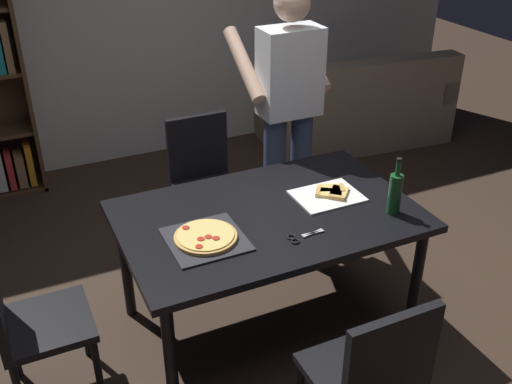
# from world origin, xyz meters

# --- Properties ---
(ground_plane) EXTENTS (12.00, 12.00, 0.00)m
(ground_plane) POSITION_xyz_m (0.00, 0.00, 0.00)
(ground_plane) COLOR #38281E
(dining_table) EXTENTS (1.55, 1.00, 0.75)m
(dining_table) POSITION_xyz_m (0.00, 0.00, 0.68)
(dining_table) COLOR black
(dining_table) RESTS_ON ground_plane
(chair_near_camera) EXTENTS (0.42, 0.42, 0.90)m
(chair_near_camera) POSITION_xyz_m (-0.00, -0.98, 0.51)
(chair_near_camera) COLOR black
(chair_near_camera) RESTS_ON ground_plane
(chair_far_side) EXTENTS (0.42, 0.42, 0.90)m
(chair_far_side) POSITION_xyz_m (0.00, 0.98, 0.51)
(chair_far_side) COLOR black
(chair_far_side) RESTS_ON ground_plane
(chair_left_end) EXTENTS (0.42, 0.42, 0.90)m
(chair_left_end) POSITION_xyz_m (-1.26, 0.00, 0.51)
(chair_left_end) COLOR black
(chair_left_end) RESTS_ON ground_plane
(couch) EXTENTS (1.77, 1.01, 0.85)m
(couch) POSITION_xyz_m (1.89, 1.99, 0.30)
(couch) COLOR gray
(couch) RESTS_ON ground_plane
(person_serving_pizza) EXTENTS (0.55, 0.54, 1.75)m
(person_serving_pizza) POSITION_xyz_m (0.51, 0.76, 1.00)
(person_serving_pizza) COLOR #38476B
(person_serving_pizza) RESTS_ON ground_plane
(pepperoni_pizza_on_tray) EXTENTS (0.37, 0.37, 0.04)m
(pepperoni_pizza_on_tray) POSITION_xyz_m (-0.39, -0.10, 0.77)
(pepperoni_pizza_on_tray) COLOR #2D2D33
(pepperoni_pizza_on_tray) RESTS_ON dining_table
(pizza_slices_on_towel) EXTENTS (0.36, 0.28, 0.03)m
(pizza_slices_on_towel) POSITION_xyz_m (0.39, 0.02, 0.76)
(pizza_slices_on_towel) COLOR white
(pizza_slices_on_towel) RESTS_ON dining_table
(wine_bottle) EXTENTS (0.07, 0.07, 0.32)m
(wine_bottle) POSITION_xyz_m (0.59, -0.27, 0.87)
(wine_bottle) COLOR #194723
(wine_bottle) RESTS_ON dining_table
(kitchen_scissors) EXTENTS (0.19, 0.09, 0.01)m
(kitchen_scissors) POSITION_xyz_m (0.04, -0.28, 0.76)
(kitchen_scissors) COLOR silver
(kitchen_scissors) RESTS_ON dining_table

